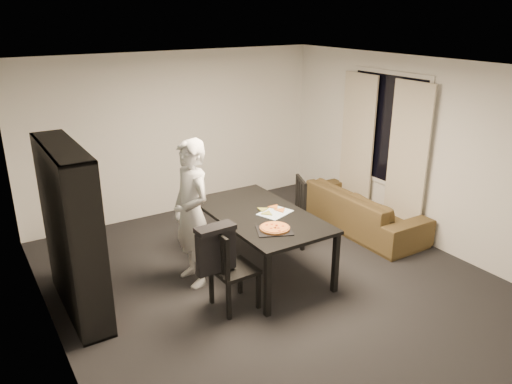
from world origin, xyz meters
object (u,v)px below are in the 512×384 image
person (192,214)px  sofa (360,209)px  chair_right (293,208)px  bookshelf (72,231)px  dining_table (260,219)px  pepperoni_pizza (275,228)px  chair_left (227,265)px  baking_tray (274,230)px

person → sofa: 2.91m
chair_right → person: person is taller
bookshelf → dining_table: size_ratio=0.99×
dining_table → sofa: bearing=8.7°
bookshelf → sofa: bookshelf is taller
bookshelf → dining_table: (2.18, -0.34, -0.22)m
dining_table → person: bearing=166.1°
pepperoni_pizza → sofa: size_ratio=0.16×
dining_table → person: size_ratio=1.06×
pepperoni_pizza → chair_left: bearing=-176.8°
dining_table → chair_left: 0.97m
person → pepperoni_pizza: 1.01m
dining_table → chair_right: size_ratio=1.92×
bookshelf → baking_tray: (2.04, -0.87, -0.15)m
chair_left → baking_tray: 0.68m
person → baking_tray: (0.69, -0.74, -0.10)m
bookshelf → pepperoni_pizza: size_ratio=5.43×
chair_right → baking_tray: size_ratio=2.49×
bookshelf → chair_right: size_ratio=1.91×
dining_table → sofa: 2.07m
bookshelf → sofa: bearing=-0.5°
chair_right → pepperoni_pizza: (-0.91, -0.90, 0.26)m
dining_table → pepperoni_pizza: bearing=-103.9°
dining_table → chair_left: (-0.78, -0.55, -0.17)m
baking_tray → chair_left: bearing=-178.3°
bookshelf → chair_right: (2.97, 0.05, -0.38)m
baking_tray → chair_right: bearing=44.6°
dining_table → chair_left: chair_left is taller
bookshelf → pepperoni_pizza: bearing=-22.5°
person → pepperoni_pizza: (0.71, -0.72, -0.08)m
chair_right → chair_left: bearing=-37.6°
dining_table → baking_tray: size_ratio=4.79×
chair_left → dining_table: bearing=-56.9°
chair_right → baking_tray: 1.33m
chair_left → person: bearing=2.2°
chair_left → chair_right: (1.57, 0.94, 0.01)m
chair_left → chair_right: chair_right is taller
chair_left → pepperoni_pizza: size_ratio=2.78×
chair_right → pepperoni_pizza: bearing=-23.9°
bookshelf → person: bearing=-5.7°
bookshelf → chair_left: size_ratio=1.95×
person → pepperoni_pizza: person is taller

